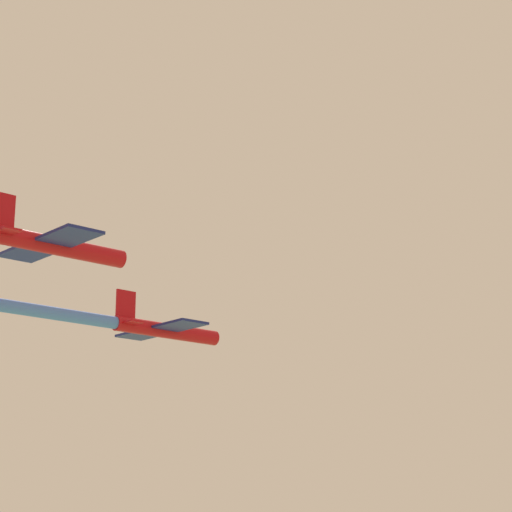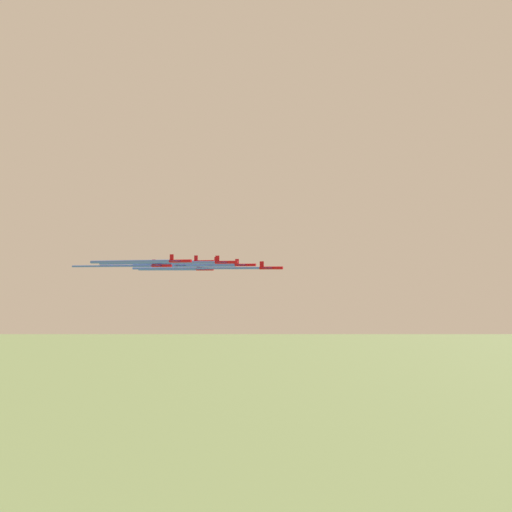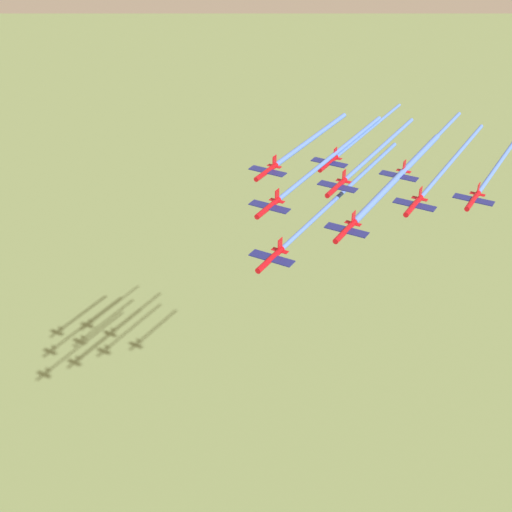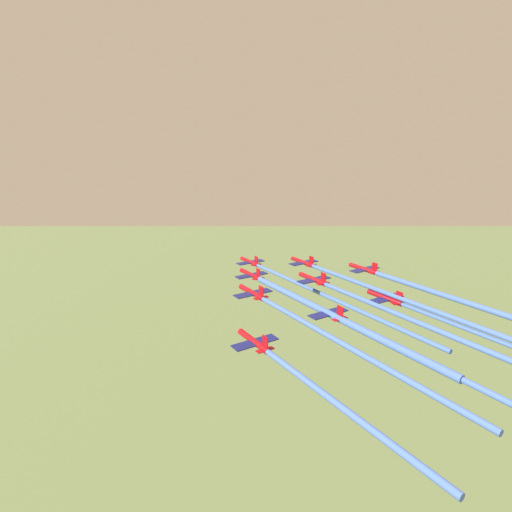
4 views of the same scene
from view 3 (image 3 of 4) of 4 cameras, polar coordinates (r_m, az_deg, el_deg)
jet_0 at (r=118.85m, az=1.22°, el=-0.20°), size 8.05×8.42×2.81m
jet_1 at (r=125.75m, az=7.22°, el=2.05°), size 8.05×8.42×2.81m
jet_2 at (r=131.27m, az=1.04°, el=3.94°), size 8.05×8.42×2.81m
jet_3 at (r=134.05m, az=12.54°, el=4.01°), size 8.05×8.42×2.81m
jet_4 at (r=138.66m, az=6.50°, el=5.53°), size 8.05×8.42×2.81m
jet_5 at (r=144.88m, az=0.89°, el=6.79°), size 8.05×8.42×2.81m
jet_6 at (r=145.11m, az=16.99°, el=4.32°), size 8.05×8.42×2.81m
jet_7 at (r=147.97m, az=11.33°, el=6.28°), size 8.05×8.42×2.81m
jet_8 at (r=153.10m, az=5.85°, el=7.43°), size 8.05×8.42×2.81m
smoke_trail_0 at (r=143.79m, az=7.25°, el=5.33°), size 9.12×54.07×0.82m
smoke_trail_1 at (r=149.26m, az=11.51°, el=6.45°), size 8.50×47.39×1.25m
smoke_trail_2 at (r=155.35m, az=6.36°, el=8.15°), size 8.66×50.61×0.90m
smoke_trail_3 at (r=156.59m, az=15.59°, el=7.57°), size 7.40×42.84×0.83m
smoke_trail_4 at (r=158.71m, az=10.01°, el=8.58°), size 6.80×38.71×0.86m
smoke_trail_5 at (r=162.30m, az=4.58°, el=9.39°), size 6.32×34.35×1.06m
smoke_trail_6 at (r=162.60m, az=18.77°, el=6.89°), size 5.61×30.87×0.89m
smoke_trail_7 at (r=168.86m, az=14.09°, el=9.06°), size 6.81×38.99×0.84m
smoke_trail_8 at (r=173.31m, az=9.16°, el=10.03°), size 6.67×38.81×0.72m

